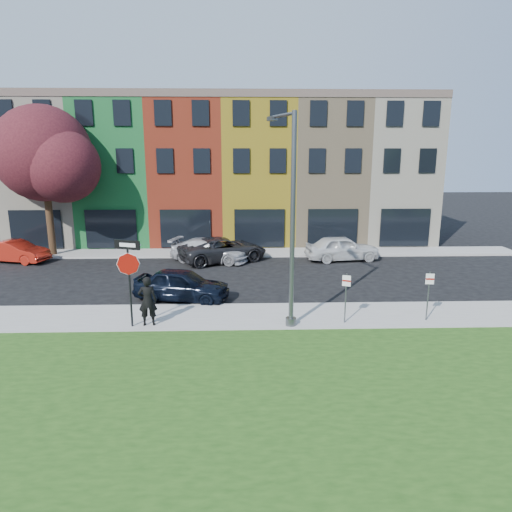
{
  "coord_description": "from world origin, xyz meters",
  "views": [
    {
      "loc": [
        -1.18,
        -14.47,
        6.64
      ],
      "look_at": [
        -0.61,
        4.0,
        2.37
      ],
      "focal_mm": 32.0,
      "sensor_mm": 36.0,
      "label": 1
    }
  ],
  "objects_px": {
    "man": "(148,301)",
    "street_lamp": "(290,222)",
    "stop_sign": "(128,266)",
    "sedan_near": "(182,285)"
  },
  "relations": [
    {
      "from": "man",
      "to": "street_lamp",
      "type": "relative_size",
      "value": 0.24
    },
    {
      "from": "stop_sign",
      "to": "sedan_near",
      "type": "xyz_separation_m",
      "value": [
        1.47,
        3.44,
        -1.76
      ]
    },
    {
      "from": "man",
      "to": "street_lamp",
      "type": "xyz_separation_m",
      "value": [
        5.38,
        0.01,
        3.02
      ]
    },
    {
      "from": "stop_sign",
      "to": "street_lamp",
      "type": "bearing_deg",
      "value": 19.91
    },
    {
      "from": "stop_sign",
      "to": "man",
      "type": "bearing_deg",
      "value": 29.94
    },
    {
      "from": "man",
      "to": "sedan_near",
      "type": "relative_size",
      "value": 0.42
    },
    {
      "from": "stop_sign",
      "to": "man",
      "type": "xyz_separation_m",
      "value": [
        0.61,
        0.12,
        -1.41
      ]
    },
    {
      "from": "man",
      "to": "sedan_near",
      "type": "bearing_deg",
      "value": -110.98
    },
    {
      "from": "stop_sign",
      "to": "sedan_near",
      "type": "distance_m",
      "value": 4.14
    },
    {
      "from": "sedan_near",
      "to": "street_lamp",
      "type": "height_order",
      "value": "street_lamp"
    }
  ]
}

